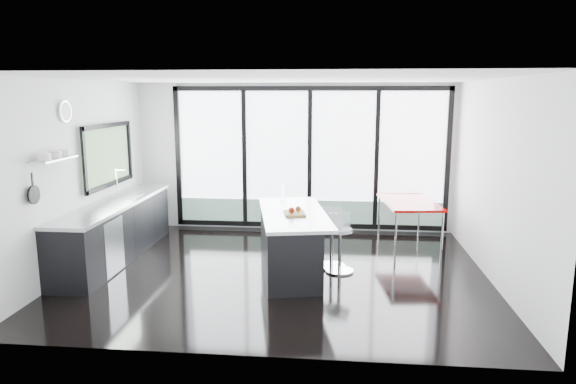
# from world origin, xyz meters

# --- Properties ---
(floor) EXTENTS (6.00, 5.00, 0.00)m
(floor) POSITION_xyz_m (0.00, 0.00, 0.00)
(floor) COLOR black
(floor) RESTS_ON ground
(ceiling) EXTENTS (6.00, 5.00, 0.00)m
(ceiling) POSITION_xyz_m (0.00, 0.00, 2.80)
(ceiling) COLOR white
(ceiling) RESTS_ON wall_back
(wall_back) EXTENTS (6.00, 0.09, 2.80)m
(wall_back) POSITION_xyz_m (0.27, 2.47, 1.27)
(wall_back) COLOR silver
(wall_back) RESTS_ON ground
(wall_front) EXTENTS (6.00, 0.00, 2.80)m
(wall_front) POSITION_xyz_m (0.00, -2.50, 1.40)
(wall_front) COLOR silver
(wall_front) RESTS_ON ground
(wall_left) EXTENTS (0.26, 5.00, 2.80)m
(wall_left) POSITION_xyz_m (-2.97, 0.27, 1.56)
(wall_left) COLOR silver
(wall_left) RESTS_ON ground
(wall_right) EXTENTS (0.00, 5.00, 2.80)m
(wall_right) POSITION_xyz_m (3.00, 0.00, 1.40)
(wall_right) COLOR silver
(wall_right) RESTS_ON ground
(counter_cabinets) EXTENTS (0.69, 3.24, 1.36)m
(counter_cabinets) POSITION_xyz_m (-2.67, 0.40, 0.46)
(counter_cabinets) COLOR black
(counter_cabinets) RESTS_ON floor
(island) EXTENTS (1.32, 2.32, 1.16)m
(island) POSITION_xyz_m (0.13, 0.09, 0.45)
(island) COLOR black
(island) RESTS_ON floor
(bar_stool_near) EXTENTS (0.45, 0.45, 0.66)m
(bar_stool_near) POSITION_xyz_m (0.89, 0.10, 0.33)
(bar_stool_near) COLOR silver
(bar_stool_near) RESTS_ON floor
(bar_stool_far) EXTENTS (0.46, 0.46, 0.69)m
(bar_stool_far) POSITION_xyz_m (0.76, 0.30, 0.34)
(bar_stool_far) COLOR silver
(bar_stool_far) RESTS_ON floor
(red_table) EXTENTS (1.01, 1.57, 0.79)m
(red_table) POSITION_xyz_m (2.06, 1.56, 0.40)
(red_table) COLOR #980100
(red_table) RESTS_ON floor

